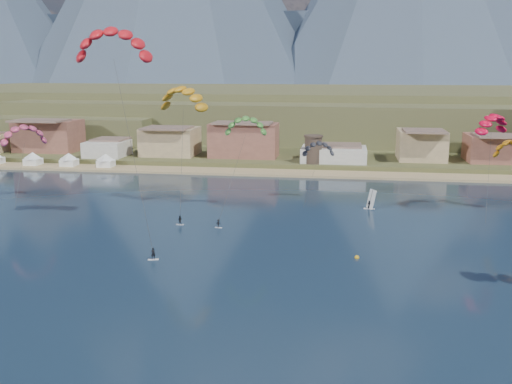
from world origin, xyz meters
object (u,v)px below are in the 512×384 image
(kitesurfer_yellow, at_px, (183,95))
(windsurfer, at_px, (370,203))
(kitesurfer_red, at_px, (113,39))
(kitesurfer_green, at_px, (246,124))
(buoy, at_px, (357,257))
(watchtower, at_px, (313,149))

(kitesurfer_yellow, bearing_deg, windsurfer, 10.32)
(kitesurfer_red, relative_size, kitesurfer_yellow, 1.40)
(kitesurfer_green, relative_size, buoy, 29.87)
(kitesurfer_yellow, bearing_deg, buoy, -37.47)
(kitesurfer_red, bearing_deg, kitesurfer_green, 44.10)
(watchtower, distance_m, kitesurfer_green, 59.12)
(watchtower, relative_size, kitesurfer_yellow, 0.30)
(kitesurfer_red, bearing_deg, kitesurfer_yellow, 71.12)
(watchtower, bearing_deg, kitesurfer_green, -101.06)
(kitesurfer_green, xyz_separation_m, buoy, (22.98, -27.47, -18.88))
(watchtower, xyz_separation_m, buoy, (11.90, -84.15, -6.24))
(watchtower, relative_size, buoy, 11.28)
(watchtower, height_order, kitesurfer_red, kitesurfer_red)
(kitesurfer_yellow, distance_m, buoy, 51.92)
(watchtower, bearing_deg, kitesurfer_red, -112.25)
(kitesurfer_red, xyz_separation_m, buoy, (43.04, -8.03, -34.96))
(kitesurfer_yellow, distance_m, kitesurfer_green, 14.49)
(kitesurfer_red, height_order, buoy, kitesurfer_red)
(watchtower, bearing_deg, kitesurfer_yellow, -113.39)
(buoy, bearing_deg, kitesurfer_red, 169.43)
(watchtower, distance_m, kitesurfer_red, 87.11)
(buoy, bearing_deg, windsurfer, 84.53)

